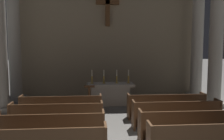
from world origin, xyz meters
TOP-DOWN VIEW (x-y plane):
  - pew_left_row_2 at (-1.99, 1.11)m, footprint 2.97×0.50m
  - pew_left_row_3 at (-1.99, 2.26)m, footprint 2.97×0.50m
  - pew_left_row_4 at (-1.99, 3.40)m, footprint 2.97×0.50m
  - pew_right_row_1 at (1.99, -0.04)m, footprint 2.97×0.50m
  - pew_right_row_2 at (1.99, 1.11)m, footprint 2.97×0.50m
  - pew_right_row_3 at (1.99, 2.26)m, footprint 2.97×0.50m
  - pew_right_row_4 at (1.99, 3.40)m, footprint 2.97×0.50m
  - column_right_third at (4.67, 4.96)m, footprint 0.89×0.89m
  - column_left_fourth at (-4.67, 6.94)m, footprint 0.89×0.89m
  - column_right_fourth at (4.67, 6.94)m, footprint 0.89×0.89m
  - altar at (0.00, 5.66)m, footprint 2.20×0.90m
  - candlestick_outer_left at (-0.85, 5.66)m, footprint 0.16×0.16m
  - candlestick_inner_left at (-0.30, 5.66)m, footprint 0.16×0.16m
  - candlestick_inner_right at (0.30, 5.66)m, footprint 0.16×0.16m
  - candlestick_outer_right at (0.85, 5.66)m, footprint 0.16×0.16m
  - apse_with_cross at (0.00, 7.93)m, footprint 10.29×0.48m
  - lectern at (-0.96, 4.46)m, footprint 0.44×0.36m

SIDE VIEW (x-z plane):
  - pew_left_row_2 at x=-1.99m, z-range 0.00..0.95m
  - pew_left_row_3 at x=-1.99m, z-range 0.00..0.95m
  - pew_left_row_4 at x=-1.99m, z-range 0.00..0.95m
  - pew_right_row_1 at x=1.99m, z-range 0.00..0.95m
  - pew_right_row_2 at x=1.99m, z-range 0.00..0.95m
  - pew_right_row_3 at x=1.99m, z-range 0.00..0.95m
  - pew_right_row_4 at x=1.99m, z-range 0.00..0.95m
  - altar at x=0.00m, z-range 0.03..1.04m
  - lectern at x=-0.96m, z-range -0.03..1.13m
  - candlestick_outer_left at x=-0.85m, z-range 0.89..1.52m
  - candlestick_inner_left at x=-0.30m, z-range 0.89..1.52m
  - candlestick_inner_right at x=0.30m, z-range 0.89..1.52m
  - candlestick_outer_right at x=0.85m, z-range 0.89..1.52m
  - column_right_third at x=4.67m, z-range -0.09..7.24m
  - column_left_fourth at x=-4.67m, z-range -0.09..7.24m
  - column_right_fourth at x=4.67m, z-range -0.09..7.24m
  - apse_with_cross at x=0.00m, z-range 0.00..8.63m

